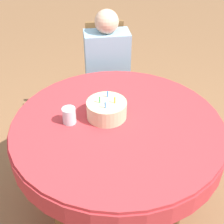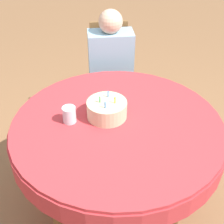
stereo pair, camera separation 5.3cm
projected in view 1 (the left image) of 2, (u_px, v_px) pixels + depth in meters
name	position (u px, v px, depth m)	size (l,w,h in m)	color
ground_plane	(116.00, 199.00, 2.33)	(12.00, 12.00, 0.00)	#8C603D
dining_table	(117.00, 133.00, 1.95)	(1.32, 1.32, 0.73)	#BC3338
chair	(106.00, 75.00, 2.80)	(0.41, 0.41, 0.98)	brown
person	(107.00, 63.00, 2.63)	(0.40, 0.34, 1.13)	#DBB293
birthday_cake	(107.00, 109.00, 1.92)	(0.25, 0.25, 0.15)	beige
drinking_glass	(69.00, 115.00, 1.87)	(0.08, 0.08, 0.10)	silver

